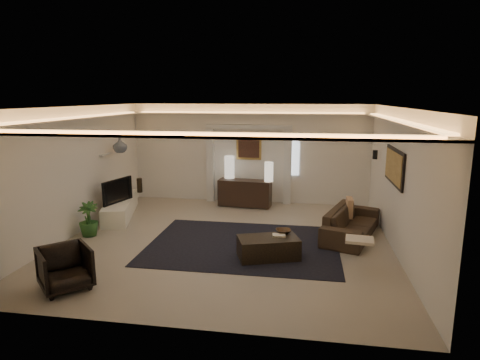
# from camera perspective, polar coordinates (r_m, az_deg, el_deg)

# --- Properties ---
(floor) EXTENTS (7.00, 7.00, 0.00)m
(floor) POSITION_cam_1_polar(r_m,az_deg,el_deg) (9.09, -1.87, -8.46)
(floor) COLOR #A39682
(floor) RESTS_ON ground
(ceiling) EXTENTS (7.00, 7.00, 0.00)m
(ceiling) POSITION_cam_1_polar(r_m,az_deg,el_deg) (8.54, -2.00, 10.14)
(ceiling) COLOR white
(ceiling) RESTS_ON ground
(wall_back) EXTENTS (7.00, 0.00, 7.00)m
(wall_back) POSITION_cam_1_polar(r_m,az_deg,el_deg) (12.11, 1.26, 3.68)
(wall_back) COLOR white
(wall_back) RESTS_ON ground
(wall_front) EXTENTS (7.00, 0.00, 7.00)m
(wall_front) POSITION_cam_1_polar(r_m,az_deg,el_deg) (5.41, -9.11, -6.49)
(wall_front) COLOR white
(wall_front) RESTS_ON ground
(wall_left) EXTENTS (0.00, 7.00, 7.00)m
(wall_left) POSITION_cam_1_polar(r_m,az_deg,el_deg) (9.98, -22.07, 1.12)
(wall_left) COLOR white
(wall_left) RESTS_ON ground
(wall_right) EXTENTS (0.00, 7.00, 7.00)m
(wall_right) POSITION_cam_1_polar(r_m,az_deg,el_deg) (8.74, 21.20, -0.19)
(wall_right) COLOR white
(wall_right) RESTS_ON ground
(cove_soffit) EXTENTS (7.00, 7.00, 0.04)m
(cove_soffit) POSITION_cam_1_polar(r_m,az_deg,el_deg) (8.56, -1.98, 8.26)
(cove_soffit) COLOR silver
(cove_soffit) RESTS_ON ceiling
(daylight_slit) EXTENTS (0.25, 0.03, 1.00)m
(daylight_slit) POSITION_cam_1_polar(r_m,az_deg,el_deg) (11.99, 7.65, 3.02)
(daylight_slit) COLOR white
(daylight_slit) RESTS_ON wall_back
(area_rug) EXTENTS (4.00, 3.00, 0.01)m
(area_rug) POSITION_cam_1_polar(r_m,az_deg,el_deg) (8.84, 0.46, -9.01)
(area_rug) COLOR black
(area_rug) RESTS_ON ground
(pilaster_left) EXTENTS (0.22, 0.20, 2.20)m
(pilaster_left) POSITION_cam_1_polar(r_m,az_deg,el_deg) (12.28, -4.14, 2.11)
(pilaster_left) COLOR silver
(pilaster_left) RESTS_ON ground
(pilaster_right) EXTENTS (0.22, 0.20, 2.20)m
(pilaster_right) POSITION_cam_1_polar(r_m,az_deg,el_deg) (11.96, 6.65, 1.81)
(pilaster_right) COLOR silver
(pilaster_right) RESTS_ON ground
(alcove_header) EXTENTS (2.52, 0.20, 0.12)m
(alcove_header) POSITION_cam_1_polar(r_m,az_deg,el_deg) (11.93, 1.21, 7.43)
(alcove_header) COLOR silver
(alcove_header) RESTS_ON wall_back
(painting_frame) EXTENTS (0.74, 0.04, 0.74)m
(painting_frame) POSITION_cam_1_polar(r_m,az_deg,el_deg) (12.05, 1.24, 4.61)
(painting_frame) COLOR tan
(painting_frame) RESTS_ON wall_back
(painting_canvas) EXTENTS (0.62, 0.02, 0.62)m
(painting_canvas) POSITION_cam_1_polar(r_m,az_deg,el_deg) (12.03, 1.23, 4.59)
(painting_canvas) COLOR #4C2D1E
(painting_canvas) RESTS_ON wall_back
(art_panel_frame) EXTENTS (0.04, 1.64, 0.74)m
(art_panel_frame) POSITION_cam_1_polar(r_m,az_deg,el_deg) (8.98, 20.75, 1.76)
(art_panel_frame) COLOR black
(art_panel_frame) RESTS_ON wall_right
(art_panel_gold) EXTENTS (0.02, 1.50, 0.62)m
(art_panel_gold) POSITION_cam_1_polar(r_m,az_deg,el_deg) (8.98, 20.59, 1.77)
(art_panel_gold) COLOR tan
(art_panel_gold) RESTS_ON wall_right
(wall_sconce) EXTENTS (0.12, 0.12, 0.22)m
(wall_sconce) POSITION_cam_1_polar(r_m,az_deg,el_deg) (10.82, 18.32, 3.38)
(wall_sconce) COLOR black
(wall_sconce) RESTS_ON wall_right
(wall_niche) EXTENTS (0.10, 0.55, 0.04)m
(wall_niche) POSITION_cam_1_polar(r_m,az_deg,el_deg) (11.12, -18.19, 3.44)
(wall_niche) COLOR silver
(wall_niche) RESTS_ON wall_left
(console) EXTENTS (1.54, 0.62, 0.75)m
(console) POSITION_cam_1_polar(r_m,az_deg,el_deg) (11.72, 0.67, -1.81)
(console) COLOR black
(console) RESTS_ON ground
(lamp_left) EXTENTS (0.36, 0.36, 0.65)m
(lamp_left) POSITION_cam_1_polar(r_m,az_deg,el_deg) (11.88, -1.48, 1.78)
(lamp_left) COLOR beige
(lamp_left) RESTS_ON console
(lamp_right) EXTENTS (0.27, 0.27, 0.55)m
(lamp_right) POSITION_cam_1_polar(r_m,az_deg,el_deg) (11.43, 4.05, 1.35)
(lamp_right) COLOR beige
(lamp_right) RESTS_ON console
(media_ledge) EXTENTS (1.24, 2.47, 0.45)m
(media_ledge) POSITION_cam_1_polar(r_m,az_deg,el_deg) (11.32, -16.31, -3.69)
(media_ledge) COLOR white
(media_ledge) RESTS_ON ground
(tv) EXTENTS (1.06, 0.41, 0.61)m
(tv) POSITION_cam_1_polar(r_m,az_deg,el_deg) (10.93, -17.13, -1.40)
(tv) COLOR black
(tv) RESTS_ON media_ledge
(figurine) EXTENTS (0.19, 0.19, 0.40)m
(figurine) POSITION_cam_1_polar(r_m,az_deg,el_deg) (11.89, -13.83, -0.77)
(figurine) COLOR black
(figurine) RESTS_ON media_ledge
(ginger_jar) EXTENTS (0.38, 0.38, 0.38)m
(ginger_jar) POSITION_cam_1_polar(r_m,az_deg,el_deg) (11.17, -16.40, 4.67)
(ginger_jar) COLOR slate
(ginger_jar) RESTS_ON wall_niche
(plant) EXTENTS (0.53, 0.53, 0.78)m
(plant) POSITION_cam_1_polar(r_m,az_deg,el_deg) (9.89, -20.38, -5.15)
(plant) COLOR #295822
(plant) RESTS_ON ground
(sofa) EXTENTS (2.38, 1.53, 0.65)m
(sofa) POSITION_cam_1_polar(r_m,az_deg,el_deg) (9.58, 15.27, -5.78)
(sofa) COLOR #4C2E18
(sofa) RESTS_ON ground
(throw_blanket) EXTENTS (0.54, 0.46, 0.05)m
(throw_blanket) POSITION_cam_1_polar(r_m,az_deg,el_deg) (7.83, 16.32, -8.02)
(throw_blanket) COLOR white
(throw_blanket) RESTS_ON sofa
(throw_pillow) EXTENTS (0.14, 0.45, 0.45)m
(throw_pillow) POSITION_cam_1_polar(r_m,az_deg,el_deg) (9.97, 15.00, -3.72)
(throw_pillow) COLOR tan
(throw_pillow) RESTS_ON sofa
(coffee_table) EXTENTS (1.30, 0.97, 0.43)m
(coffee_table) POSITION_cam_1_polar(r_m,az_deg,el_deg) (8.12, 3.96, -9.44)
(coffee_table) COLOR black
(coffee_table) RESTS_ON ground
(bowl) EXTENTS (0.37, 0.37, 0.08)m
(bowl) POSITION_cam_1_polar(r_m,az_deg,el_deg) (8.32, 6.08, -7.19)
(bowl) COLOR #3E2816
(bowl) RESTS_ON coffee_table
(magazine) EXTENTS (0.27, 0.21, 0.03)m
(magazine) POSITION_cam_1_polar(r_m,az_deg,el_deg) (8.15, 5.45, -7.74)
(magazine) COLOR beige
(magazine) RESTS_ON coffee_table
(armchair) EXTENTS (1.09, 1.09, 0.71)m
(armchair) POSITION_cam_1_polar(r_m,az_deg,el_deg) (7.42, -23.20, -11.23)
(armchair) COLOR #322C24
(armchair) RESTS_ON ground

